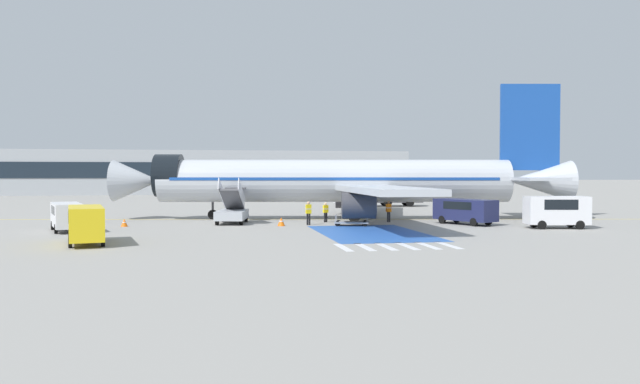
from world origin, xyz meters
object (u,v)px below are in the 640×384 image
Objects in this scene: service_van_0 at (557,209)px; ground_crew_2 at (389,210)px; service_van_1 at (86,222)px; terminal_building at (199,172)px; ground_crew_0 at (326,211)px; airliner at (343,181)px; traffic_cone_1 at (124,223)px; boarding_stairs_forward at (232,212)px; service_van_2 at (67,214)px; baggage_cart at (352,222)px; ground_crew_1 at (308,211)px; service_van_3 at (465,209)px; traffic_cone_0 at (281,222)px; fuel_tanker at (379,191)px.

ground_crew_2 is at bearing 63.59° from service_van_0.
service_van_1 is 0.07× the size of terminal_building.
service_van_0 is 2.88× the size of ground_crew_0.
airliner reaches higher than traffic_cone_1.
service_van_2 is at bearing -147.59° from boarding_stairs_forward.
service_van_2 is at bearing 94.25° from service_van_0.
service_van_1 is 24.80m from ground_crew_2.
baggage_cart is (-0.75, -6.64, -3.12)m from airliner.
ground_crew_1 reaches higher than ground_crew_2.
service_van_3 is at bearing -77.60° from baggage_cart.
ground_crew_0 is (19.13, 4.72, -0.25)m from service_van_2.
service_van_3 is 9.09m from baggage_cart.
service_van_2 is 24.60m from ground_crew_2.
ground_crew_0 is at bearing -47.96° from service_van_3.
traffic_cone_0 is at bearing -1.14° from ground_crew_2.
ground_crew_2 is at bearing -37.20° from baggage_cart.
traffic_cone_1 is 76.32m from terminal_building.
service_van_1 is 1.00× the size of service_van_2.
traffic_cone_0 is 1.12× the size of traffic_cone_1.
service_van_1 reaches higher than service_van_3.
traffic_cone_0 is (12.30, 10.23, -0.95)m from service_van_1.
service_van_1 is (-18.38, -16.12, -2.10)m from airliner.
airliner is at bearing 34.19° from ground_crew_0.
boarding_stairs_forward is at bearing -18.63° from ground_crew_2.
ground_crew_0 is at bearing -3.02° from service_van_2.
fuel_tanker is at bearing 44.17° from ground_crew_0.
service_van_0 is at bearing 128.25° from ground_crew_2.
service_van_1 is at bearing 148.34° from fuel_tanker.
ground_crew_2 is (-5.79, -23.83, -0.83)m from fuel_tanker.
ground_crew_1 is at bearing -0.79° from ground_crew_2.
airliner is 0.49× the size of terminal_building.
ground_crew_2 is (-10.39, 7.83, -0.39)m from service_van_0.
terminal_building is (-3.70, 74.51, 3.25)m from boarding_stairs_forward.
ground_crew_2 is at bearing -7.59° from service_van_2.
service_van_1 is at bearing -93.25° from terminal_building.
ground_crew_2 is (24.28, 3.98, -0.18)m from service_van_2.
baggage_cart is at bearing -7.98° from traffic_cone_0.
service_van_0 is 34.88m from service_van_2.
boarding_stairs_forward is (-9.68, -2.81, -2.43)m from airliner.
ground_crew_1 is 2.35m from traffic_cone_0.
airliner is 24.53m from service_van_1.
boarding_stairs_forward is at bearing 81.79° from baggage_cart.
service_van_1 is 8.42× the size of traffic_cone_0.
service_van_1 is (-31.83, -4.62, -0.11)m from service_van_0.
traffic_cone_0 is at bearing 143.72° from airliner.
ground_crew_2 is 9.43m from traffic_cone_0.
boarding_stairs_forward is 74.68m from terminal_building.
service_van_2 is 79.80m from terminal_building.
baggage_cart is 1.79× the size of ground_crew_0.
ground_crew_0 is 0.02× the size of terminal_building.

